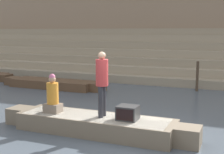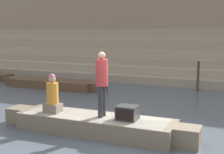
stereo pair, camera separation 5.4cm
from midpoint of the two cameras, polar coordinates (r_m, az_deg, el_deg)
ground_plane at (r=8.35m, az=5.09°, el=-10.74°), size 120.00×120.00×0.00m
ghat_steps at (r=18.50m, az=15.56°, el=2.82°), size 36.00×4.96×2.91m
back_wall at (r=20.80m, az=16.76°, el=11.10°), size 34.20×1.28×7.74m
rowboat_main at (r=8.52m, az=-3.03°, el=-8.56°), size 5.57×1.29×0.47m
person_standing at (r=8.19m, az=-1.71°, el=-0.45°), size 0.33×0.33×1.74m
person_rowing at (r=8.90m, az=-10.64°, el=-3.57°), size 0.46×0.36×1.09m
tv_set at (r=8.07m, az=3.02°, el=-6.55°), size 0.53×0.48×0.37m
moored_boat_shore at (r=15.45m, az=-10.53°, el=-1.16°), size 5.47×1.25×0.39m
mooring_post at (r=14.74m, az=15.56°, el=0.11°), size 0.12×0.12×1.38m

